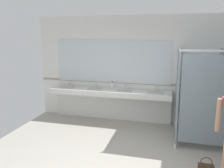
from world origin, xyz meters
name	(u,v)px	position (x,y,z in m)	size (l,w,h in m)	color
wall_back	(142,70)	(0.00, 2.65, 1.41)	(5.87, 0.12, 2.83)	silver
wall_back_tile_band	(141,83)	(0.00, 2.59, 1.05)	(5.87, 0.01, 0.06)	#9E937F
vanity_counter	(110,98)	(-0.81, 2.39, 0.65)	(3.26, 0.53, 1.00)	silver
mirror_panel	(112,61)	(-0.81, 2.58, 1.62)	(3.16, 0.02, 1.16)	silver
soap_dispenser	(112,85)	(-0.78, 2.47, 0.98)	(0.07, 0.07, 0.21)	white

